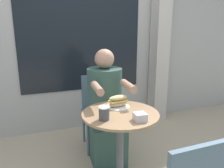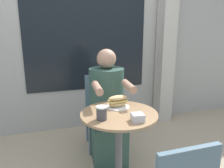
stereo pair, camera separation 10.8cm
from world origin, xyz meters
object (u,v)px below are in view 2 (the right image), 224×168
at_px(sandwich_on_plate, 118,102).
at_px(drink_cup, 102,113).
at_px(cafe_table, 119,135).
at_px(diner_chair, 100,104).
at_px(seated_diner, 107,114).

relative_size(sandwich_on_plate, drink_cup, 1.99).
distance_m(cafe_table, diner_chair, 0.87).
height_order(diner_chair, seated_diner, seated_diner).
bearing_deg(drink_cup, cafe_table, 27.04).
xyz_separation_m(diner_chair, sandwich_on_plate, (-0.03, -0.73, 0.27)).
bearing_deg(cafe_table, sandwich_on_plate, 75.28).
xyz_separation_m(seated_diner, drink_cup, (-0.22, -0.61, 0.27)).
distance_m(diner_chair, sandwich_on_plate, 0.78).
bearing_deg(seated_diner, sandwich_on_plate, 93.26).
xyz_separation_m(cafe_table, sandwich_on_plate, (0.03, 0.13, 0.25)).
bearing_deg(sandwich_on_plate, diner_chair, 87.85).
relative_size(cafe_table, sandwich_on_plate, 3.51).
relative_size(cafe_table, drink_cup, 6.98).
xyz_separation_m(cafe_table, seated_diner, (0.05, 0.52, -0.01)).
bearing_deg(diner_chair, sandwich_on_plate, 93.37).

